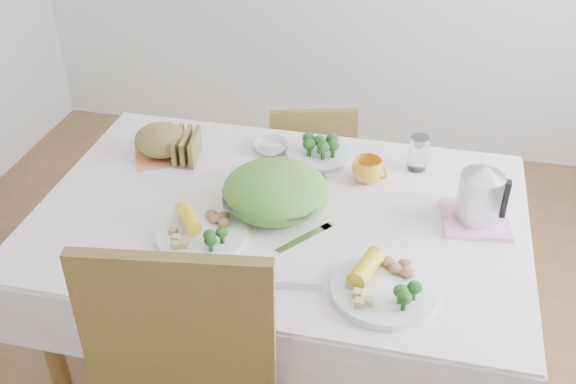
% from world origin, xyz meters
% --- Properties ---
extents(floor, '(3.60, 3.60, 0.00)m').
position_xyz_m(floor, '(0.00, 0.00, 0.00)').
color(floor, brown).
rests_on(floor, ground).
extents(dining_table, '(1.40, 0.90, 0.75)m').
position_xyz_m(dining_table, '(0.00, 0.00, 0.38)').
color(dining_table, brown).
rests_on(dining_table, floor).
extents(tablecloth, '(1.50, 1.00, 0.01)m').
position_xyz_m(tablecloth, '(0.00, 0.00, 0.76)').
color(tablecloth, white).
rests_on(tablecloth, dining_table).
extents(chair_far, '(0.45, 0.45, 0.80)m').
position_xyz_m(chair_far, '(-0.06, 0.77, 0.47)').
color(chair_far, brown).
rests_on(chair_far, floor).
extents(salad_bowl, '(0.31, 0.31, 0.08)m').
position_xyz_m(salad_bowl, '(-0.02, 0.01, 0.80)').
color(salad_bowl, white).
rests_on(salad_bowl, tablecloth).
extents(dinner_plate_left, '(0.33, 0.33, 0.02)m').
position_xyz_m(dinner_plate_left, '(-0.19, -0.19, 0.77)').
color(dinner_plate_left, white).
rests_on(dinner_plate_left, tablecloth).
extents(dinner_plate_right, '(0.40, 0.40, 0.02)m').
position_xyz_m(dinner_plate_right, '(0.35, -0.30, 0.77)').
color(dinner_plate_right, white).
rests_on(dinner_plate_right, tablecloth).
extents(broccoli_plate, '(0.25, 0.25, 0.02)m').
position_xyz_m(broccoli_plate, '(0.06, 0.34, 0.77)').
color(broccoli_plate, beige).
rests_on(broccoli_plate, tablecloth).
extents(napkin, '(0.25, 0.25, 0.00)m').
position_xyz_m(napkin, '(-0.48, 0.23, 0.76)').
color(napkin, '#F2834E').
rests_on(napkin, tablecloth).
extents(bread_loaf, '(0.24, 0.24, 0.11)m').
position_xyz_m(bread_loaf, '(-0.48, 0.23, 0.82)').
color(bread_loaf, brown).
rests_on(bread_loaf, napkin).
extents(fruit_bowl, '(0.15, 0.15, 0.04)m').
position_xyz_m(fruit_bowl, '(-0.12, 0.34, 0.78)').
color(fruit_bowl, white).
rests_on(fruit_bowl, tablecloth).
extents(yellow_mug, '(0.13, 0.13, 0.08)m').
position_xyz_m(yellow_mug, '(0.24, 0.23, 0.80)').
color(yellow_mug, gold).
rests_on(yellow_mug, tablecloth).
extents(glass_tumbler, '(0.08, 0.08, 0.12)m').
position_xyz_m(glass_tumbler, '(0.40, 0.34, 0.83)').
color(glass_tumbler, white).
rests_on(glass_tumbler, tablecloth).
extents(pink_tray, '(0.22, 0.22, 0.02)m').
position_xyz_m(pink_tray, '(0.59, 0.07, 0.77)').
color(pink_tray, '#F897C5').
rests_on(pink_tray, tablecloth).
extents(electric_kettle, '(0.14, 0.14, 0.18)m').
position_xyz_m(electric_kettle, '(0.59, 0.07, 0.88)').
color(electric_kettle, '#B2B5BA').
rests_on(electric_kettle, pink_tray).
extents(fork_right, '(0.14, 0.18, 0.00)m').
position_xyz_m(fork_right, '(0.10, -0.12, 0.76)').
color(fork_right, silver).
rests_on(fork_right, tablecloth).
extents(knife, '(0.21, 0.05, 0.00)m').
position_xyz_m(knife, '(0.09, -0.34, 0.76)').
color(knife, silver).
rests_on(knife, tablecloth).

